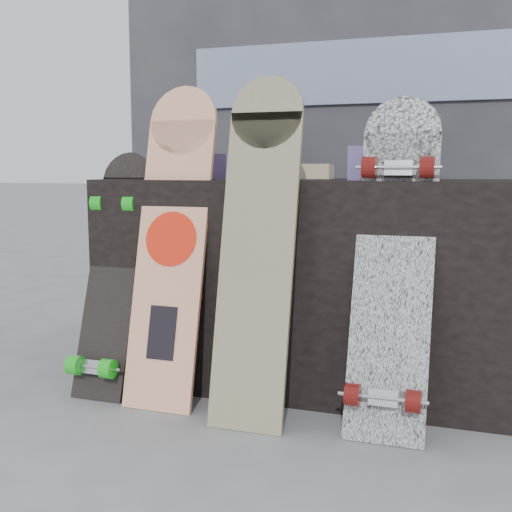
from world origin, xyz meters
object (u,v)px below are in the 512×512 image
(longboard_geisha, at_px, (173,235))
(longboard_cascadia, at_px, (394,256))
(longboard_celtic, at_px, (258,238))
(skateboard_dark, at_px, (113,269))
(vendor_table, at_px, (311,283))

(longboard_geisha, xyz_separation_m, longboard_cascadia, (0.79, -0.01, -0.04))
(longboard_celtic, height_order, skateboard_dark, longboard_celtic)
(vendor_table, xyz_separation_m, longboard_geisha, (-0.44, -0.32, 0.21))
(vendor_table, bearing_deg, longboard_celtic, -102.13)
(longboard_geisha, height_order, longboard_celtic, longboard_celtic)
(longboard_celtic, distance_m, skateboard_dark, 0.63)
(longboard_geisha, xyz_separation_m, skateboard_dark, (-0.26, 0.01, -0.14))
(longboard_celtic, xyz_separation_m, skateboard_dark, (-0.61, 0.09, -0.15))
(vendor_table, distance_m, skateboard_dark, 0.76)
(longboard_geisha, distance_m, longboard_celtic, 0.36)
(skateboard_dark, bearing_deg, longboard_cascadia, -0.79)
(longboard_geisha, bearing_deg, longboard_cascadia, -0.45)
(longboard_geisha, height_order, skateboard_dark, longboard_geisha)
(longboard_geisha, bearing_deg, vendor_table, 36.01)
(longboard_celtic, xyz_separation_m, longboard_cascadia, (0.44, 0.07, -0.05))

